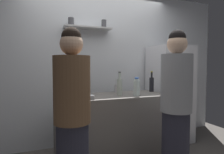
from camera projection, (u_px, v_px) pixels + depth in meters
name	position (u px, v px, depth m)	size (l,w,h in m)	color
back_wall_assembly	(98.00, 66.00, 3.39)	(4.80, 0.32, 2.60)	white
refrigerator	(170.00, 93.00, 3.47)	(0.63, 0.65, 1.65)	white
counter	(112.00, 127.00, 2.75)	(1.53, 0.66, 0.90)	#66605B
baking_pan	(78.00, 97.00, 2.40)	(0.34, 0.24, 0.05)	gray
utensil_holder	(117.00, 88.00, 2.96)	(0.09, 0.09, 0.22)	#B2B2B7
wine_bottle_dark_glass	(152.00, 84.00, 3.08)	(0.07, 0.07, 0.32)	black
wine_bottle_pale_glass	(120.00, 86.00, 2.70)	(0.08, 0.08, 0.32)	#B2BFB2
water_bottle_plastic	(137.00, 88.00, 2.66)	(0.09, 0.09, 0.25)	silver
person_grey_hoodie	(176.00, 108.00, 2.19)	(0.34, 0.34, 1.70)	#262633
person_brown_jacket	(72.00, 118.00, 1.83)	(0.34, 0.34, 1.66)	#262633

